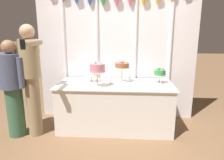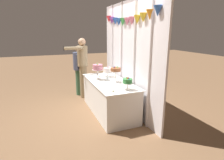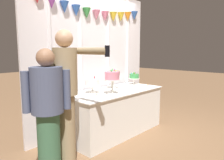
# 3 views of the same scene
# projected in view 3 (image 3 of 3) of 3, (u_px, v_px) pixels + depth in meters

# --- Properties ---
(ground_plane) EXTENTS (24.00, 24.00, 0.00)m
(ground_plane) POSITION_uv_depth(u_px,v_px,m) (118.00, 134.00, 3.80)
(ground_plane) COLOR #846042
(draped_curtain) EXTENTS (2.86, 0.15, 2.57)m
(draped_curtain) POSITION_uv_depth(u_px,v_px,m) (95.00, 55.00, 4.01)
(draped_curtain) COLOR white
(draped_curtain) RESTS_ON ground_plane
(cake_table) EXTENTS (1.89, 0.82, 0.77)m
(cake_table) POSITION_uv_depth(u_px,v_px,m) (114.00, 112.00, 3.82)
(cake_table) COLOR white
(cake_table) RESTS_ON ground_plane
(cake_display_leftmost) EXTENTS (0.26, 0.26, 0.28)m
(cake_display_leftmost) POSITION_uv_depth(u_px,v_px,m) (92.00, 83.00, 3.53)
(cake_display_leftmost) COLOR silver
(cake_display_leftmost) RESTS_ON cake_table
(cake_display_midleft) EXTENTS (0.26, 0.26, 0.40)m
(cake_display_midleft) POSITION_uv_depth(u_px,v_px,m) (112.00, 77.00, 3.41)
(cake_display_midleft) COLOR silver
(cake_display_midleft) RESTS_ON cake_table
(cake_display_midright) EXTENTS (0.26, 0.26, 0.38)m
(cake_display_midright) POSITION_uv_depth(u_px,v_px,m) (113.00, 74.00, 3.89)
(cake_display_midright) COLOR silver
(cake_display_midright) RESTS_ON cake_table
(cake_display_rightmost) EXTENTS (0.23, 0.23, 0.27)m
(cake_display_rightmost) POSITION_uv_depth(u_px,v_px,m) (134.00, 77.00, 4.35)
(cake_display_rightmost) COLOR silver
(cake_display_rightmost) RESTS_ON cake_table
(wine_glass) EXTENTS (0.06, 0.06, 0.17)m
(wine_glass) POSITION_uv_depth(u_px,v_px,m) (127.00, 83.00, 3.83)
(wine_glass) COLOR silver
(wine_glass) RESTS_ON cake_table
(tealight_far_left) EXTENTS (0.05, 0.05, 0.03)m
(tealight_far_left) POSITION_uv_depth(u_px,v_px,m) (96.00, 95.00, 3.35)
(tealight_far_left) COLOR beige
(tealight_far_left) RESTS_ON cake_table
(tealight_near_left) EXTENTS (0.04, 0.04, 0.04)m
(tealight_near_left) POSITION_uv_depth(u_px,v_px,m) (112.00, 90.00, 3.70)
(tealight_near_left) COLOR beige
(tealight_near_left) RESTS_ON cake_table
(tealight_near_right) EXTENTS (0.05, 0.05, 0.04)m
(tealight_near_right) POSITION_uv_depth(u_px,v_px,m) (148.00, 86.00, 4.18)
(tealight_near_right) COLOR beige
(tealight_near_right) RESTS_ON cake_table
(guest_man_dark_suit) EXTENTS (0.48, 0.47, 1.50)m
(guest_man_dark_suit) POSITION_uv_depth(u_px,v_px,m) (48.00, 110.00, 2.39)
(guest_man_dark_suit) COLOR #3D6B4C
(guest_man_dark_suit) RESTS_ON ground_plane
(guest_man_pink_jacket) EXTENTS (0.46, 0.70, 1.72)m
(guest_man_pink_jacket) POSITION_uv_depth(u_px,v_px,m) (66.00, 92.00, 2.60)
(guest_man_pink_jacket) COLOR #9E8966
(guest_man_pink_jacket) RESTS_ON ground_plane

